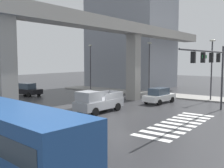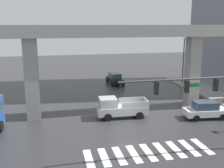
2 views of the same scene
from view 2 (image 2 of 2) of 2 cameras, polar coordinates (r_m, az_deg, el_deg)
The scene contains 8 objects.
ground_plane at distance 25.11m, azimuth 3.35°, elevation -8.87°, with size 120.00×120.00×0.00m, color #2D2D30.
crosswalk_stripes at distance 20.42m, azimuth 7.74°, elevation -14.24°, with size 9.35×2.80×0.01m.
elevated_overpass at distance 27.20m, azimuth 1.21°, elevation 9.70°, with size 54.51×2.15×9.14m.
pickup_truck at distance 26.93m, azimuth 1.52°, elevation -5.11°, with size 5.19×2.27×2.08m.
sedan_black at distance 41.89m, azimuth 0.65°, elevation 1.15°, with size 2.25×4.44×1.72m.
sedan_white at distance 28.34m, azimuth 19.35°, elevation -5.23°, with size 4.46×2.30×1.72m.
traffic_signal_mast at distance 20.03m, azimuth 21.50°, elevation -1.30°, with size 10.89×0.32×6.20m.
street_lamp_far_north at distance 42.50m, azimuth 15.05°, elevation 5.94°, with size 0.44×0.70×7.24m.
Camera 2 is at (-6.65, -22.39, 9.20)m, focal length 42.83 mm.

